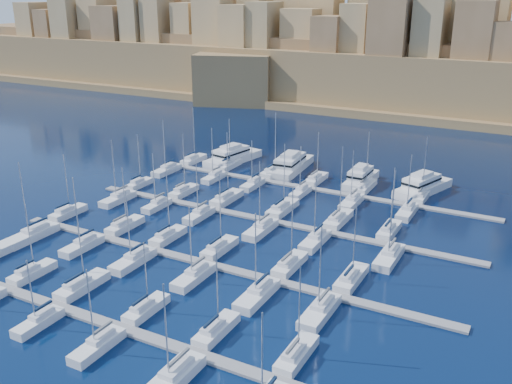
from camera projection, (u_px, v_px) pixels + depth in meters
The scene contains 54 objects.
ground at pixel (244, 239), 106.28m from camera, with size 600.00×600.00×0.00m, color black.
pontoon_near at pixel (123, 329), 77.98m from camera, with size 84.00×2.00×0.40m, color slate.
pontoon_mid_near at pixel (209, 264), 96.25m from camera, with size 84.00×2.00×0.40m, color slate.
pontoon_mid_far at pixel (268, 220), 114.51m from camera, with size 84.00×2.00×0.40m, color slate.
pontoon_far at pixel (311, 188), 132.78m from camera, with size 84.00×2.00×0.40m, color slate.
sailboat_1 at pixel (32, 273), 92.33m from camera, with size 2.51×8.36×12.72m.
sailboat_2 at pixel (82, 285), 88.25m from camera, with size 2.87×9.58×15.88m.
sailboat_3 at pixel (146, 309), 81.92m from camera, with size 2.47×8.22×11.25m.
sailboat_4 at pixel (216, 330), 76.85m from camera, with size 2.58×8.59×12.58m.
sailboat_5 at pixel (296, 354), 71.63m from camera, with size 2.61×8.70×13.35m.
sailboat_8 at pixel (39, 322), 78.68m from camera, with size 2.30×7.68×10.69m.
sailboat_9 at pixel (98, 345), 73.46m from camera, with size 2.52×8.38×12.21m.
sailboat_10 at pixel (172, 379), 67.15m from camera, with size 3.07×10.24×13.97m.
sailboat_12 at pixel (68, 212), 117.10m from camera, with size 2.56×8.54×13.34m.
sailboat_13 at pixel (125, 225), 110.69m from camera, with size 2.68×8.94×12.69m.
sailboat_14 at pixel (168, 236), 105.92m from camera, with size 2.60×8.65×14.37m.
sailboat_15 at pixel (219, 248), 101.11m from camera, with size 2.70×9.00×14.70m.
sailboat_16 at pixel (290, 264), 95.09m from camera, with size 2.75×9.17×14.37m.
sailboat_17 at pixel (351, 278), 90.49m from camera, with size 2.86×9.52×13.52m.
sailboat_18 at pixel (32, 235), 106.38m from camera, with size 3.29×10.98×15.36m.
sailboat_19 at pixel (83, 245), 102.08m from camera, with size 2.67×8.88×14.03m.
sailboat_20 at pixel (134, 260), 96.50m from camera, with size 2.87×9.57×13.66m.
sailboat_21 at pixel (194, 276), 91.16m from camera, with size 2.80×9.34×13.08m.
sailboat_22 at pixel (258, 294), 85.66m from camera, with size 3.02×10.05×14.42m.
sailboat_23 at pixel (320, 311), 81.21m from camera, with size 3.00×9.99×14.33m.
sailboat_24 at pixel (139, 184), 134.45m from camera, with size 2.26×7.52×12.91m.
sailboat_25 at pixel (184, 191), 129.41m from camera, with size 2.58×8.59×14.28m.
sailboat_26 at pixel (227, 198), 125.10m from camera, with size 3.00×9.99×15.67m.
sailboat_27 at pixel (282, 208), 119.23m from camera, with size 3.09×10.30×14.77m.
sailboat_28 at pixel (338, 219), 113.56m from camera, with size 2.99×9.95×15.98m.
sailboat_29 at pixel (389, 230), 108.50m from camera, with size 2.68×8.92×13.36m.
sailboat_30 at pixel (118, 199), 124.82m from camera, with size 2.84×9.47×14.46m.
sailboat_31 at pixel (157, 205), 121.05m from camera, with size 2.35×7.84×12.60m.
sailboat_32 at pixel (199, 215), 115.89m from camera, with size 2.56×8.53×12.90m.
sailboat_33 at pixel (261, 229), 108.95m from camera, with size 2.93×9.75×14.74m.
sailboat_34 at pixel (315, 240), 104.15m from camera, with size 2.82×9.40×13.66m.
sailboat_35 at pixel (389, 257), 97.71m from camera, with size 3.04×10.14×16.77m.
sailboat_36 at pixel (194, 160), 153.34m from camera, with size 2.72×9.06×15.14m.
sailboat_37 at pixel (229, 165), 148.46m from camera, with size 2.72×9.06×13.22m.
sailboat_38 at pixel (274, 171), 143.33m from camera, with size 3.15×10.49×15.90m.
sailboat_39 at pixel (316, 179), 137.61m from camera, with size 2.75×9.16×12.50m.
sailboat_40 at pixel (365, 187), 132.43m from camera, with size 2.91×9.69×14.05m.
sailboat_41 at pixel (421, 196), 126.22m from camera, with size 2.61×8.69×14.44m.
sailboat_42 at pixel (167, 170), 144.50m from camera, with size 2.84×9.45×14.15m.
sailboat_43 at pixel (214, 177), 138.99m from camera, with size 2.42×8.07×13.41m.
sailboat_44 at pixel (253, 184), 134.04m from camera, with size 2.51×8.36×11.77m.
sailboat_45 at pixel (301, 192), 128.86m from camera, with size 2.35×7.83×11.87m.
sailboat_46 at pixel (352, 202), 122.75m from camera, with size 2.81×9.37×12.75m.
sailboat_47 at pixel (407, 212), 117.53m from camera, with size 2.74×9.12×13.37m.
motor_yacht_a at pixel (232, 156), 153.01m from camera, with size 8.64×19.07×5.25m.
motor_yacht_b at pixel (291, 164), 145.82m from camera, with size 7.29×19.78×5.25m.
motor_yacht_c at pixel (361, 178), 135.42m from camera, with size 4.57×14.88×5.25m.
motor_yacht_d at pixel (422, 186), 130.10m from camera, with size 10.44×18.09×5.25m.
fortified_city at pixel (431, 66), 230.32m from camera, with size 460.00×108.95×59.52m.
Camera 1 is at (47.78, -84.57, 44.09)m, focal length 40.00 mm.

